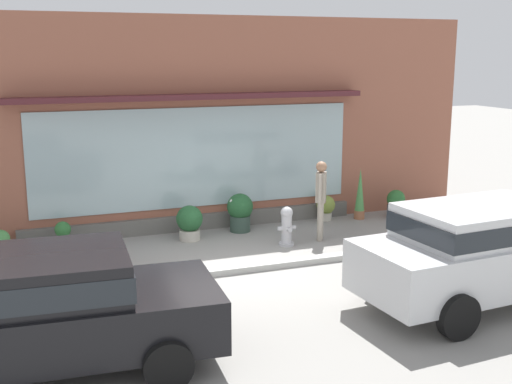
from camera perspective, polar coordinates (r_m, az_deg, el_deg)
ground_plane at (r=12.36m, az=-1.59°, el=-6.76°), size 60.00×60.00×0.00m
curb_strip at (r=12.16m, az=-1.28°, el=-6.78°), size 14.00×0.24×0.12m
storefront at (r=14.83m, az=-5.73°, el=5.74°), size 14.00×0.81×4.82m
fire_hydrant at (r=13.71m, az=2.71°, el=-2.97°), size 0.40×0.36×0.84m
pedestrian_with_handbag at (r=14.03m, az=5.74°, el=-0.21°), size 0.45×0.56×1.74m
parked_car_silver at (r=11.06m, az=19.68°, el=-4.63°), size 4.62×2.16×1.66m
parked_car_black at (r=8.69m, az=-17.96°, el=-9.50°), size 4.30×2.21×1.56m
potted_plant_by_entrance at (r=14.75m, az=-1.43°, el=-1.68°), size 0.60×0.60×0.88m
potted_plant_window_center at (r=15.83m, az=6.15°, el=-1.28°), size 0.45×0.45×0.62m
potted_plant_low_front at (r=13.96m, az=-21.50°, el=-4.25°), size 0.38×0.38×0.55m
potted_plant_near_hydrant at (r=14.16m, az=-5.86°, el=-2.63°), size 0.58×0.58×0.77m
potted_plant_corner_tall at (r=16.44m, az=12.18°, el=-0.97°), size 0.45×0.45×0.68m
potted_plant_trailing_edge at (r=16.03m, az=9.12°, el=-0.22°), size 0.26×0.26×1.26m
potted_plant_window_left at (r=14.06m, az=-16.60°, el=-3.50°), size 0.33×0.33×0.58m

